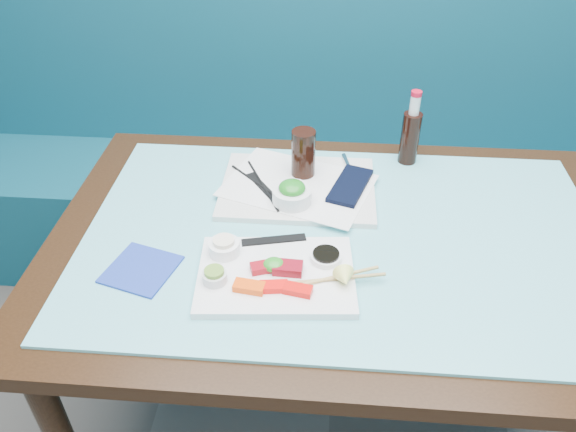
# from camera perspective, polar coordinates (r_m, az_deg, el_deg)

# --- Properties ---
(booth_bench) EXTENTS (3.00, 0.56, 1.17)m
(booth_bench) POSITION_cam_1_polar(r_m,az_deg,el_deg) (2.23, 5.10, 4.14)
(booth_bench) COLOR #0D4657
(booth_bench) RESTS_ON ground
(dining_table) EXTENTS (1.40, 0.90, 0.75)m
(dining_table) POSITION_cam_1_polar(r_m,az_deg,el_deg) (1.39, 5.44, -4.83)
(dining_table) COLOR black
(dining_table) RESTS_ON ground
(glass_top) EXTENTS (1.22, 0.76, 0.01)m
(glass_top) POSITION_cam_1_polar(r_m,az_deg,el_deg) (1.33, 5.66, -2.06)
(glass_top) COLOR #63BDC6
(glass_top) RESTS_ON dining_table
(sashimi_plate) EXTENTS (0.35, 0.26, 0.02)m
(sashimi_plate) POSITION_cam_1_polar(r_m,az_deg,el_deg) (1.21, -1.23, -6.05)
(sashimi_plate) COLOR white
(sashimi_plate) RESTS_ON glass_top
(salmon_left) EXTENTS (0.07, 0.04, 0.02)m
(salmon_left) POSITION_cam_1_polar(r_m,az_deg,el_deg) (1.16, -3.98, -7.19)
(salmon_left) COLOR #FF4C0A
(salmon_left) RESTS_ON sashimi_plate
(salmon_mid) EXTENTS (0.06, 0.04, 0.01)m
(salmon_mid) POSITION_cam_1_polar(r_m,az_deg,el_deg) (1.16, -1.48, -7.19)
(salmon_mid) COLOR #FF0F0A
(salmon_mid) RESTS_ON sashimi_plate
(salmon_right) EXTENTS (0.06, 0.04, 0.01)m
(salmon_right) POSITION_cam_1_polar(r_m,az_deg,el_deg) (1.15, 0.99, -7.50)
(salmon_right) COLOR red
(salmon_right) RESTS_ON sashimi_plate
(tuna_left) EXTENTS (0.06, 0.04, 0.02)m
(tuna_left) POSITION_cam_1_polar(r_m,az_deg,el_deg) (1.20, -2.64, -5.24)
(tuna_left) COLOR maroon
(tuna_left) RESTS_ON sashimi_plate
(tuna_right) EXTENTS (0.06, 0.04, 0.02)m
(tuna_right) POSITION_cam_1_polar(r_m,az_deg,el_deg) (1.20, -0.02, -5.31)
(tuna_right) COLOR maroon
(tuna_right) RESTS_ON sashimi_plate
(seaweed_garnish) EXTENTS (0.06, 0.05, 0.03)m
(seaweed_garnish) POSITION_cam_1_polar(r_m,az_deg,el_deg) (1.20, -1.43, -4.97)
(seaweed_garnish) COLOR #268E20
(seaweed_garnish) RESTS_ON sashimi_plate
(ramekin_wasabi) EXTENTS (0.06, 0.06, 0.02)m
(ramekin_wasabi) POSITION_cam_1_polar(r_m,az_deg,el_deg) (1.19, -7.46, -6.15)
(ramekin_wasabi) COLOR silver
(ramekin_wasabi) RESTS_ON sashimi_plate
(wasabi_fill) EXTENTS (0.05, 0.05, 0.01)m
(wasabi_fill) POSITION_cam_1_polar(r_m,az_deg,el_deg) (1.18, -7.52, -5.61)
(wasabi_fill) COLOR olive
(wasabi_fill) RESTS_ON ramekin_wasabi
(ramekin_ginger) EXTENTS (0.09, 0.09, 0.03)m
(ramekin_ginger) POSITION_cam_1_polar(r_m,az_deg,el_deg) (1.25, -6.50, -3.22)
(ramekin_ginger) COLOR white
(ramekin_ginger) RESTS_ON sashimi_plate
(ginger_fill) EXTENTS (0.06, 0.06, 0.01)m
(ginger_fill) POSITION_cam_1_polar(r_m,az_deg,el_deg) (1.24, -6.56, -2.54)
(ginger_fill) COLOR #F4E5C8
(ginger_fill) RESTS_ON ramekin_ginger
(soy_dish) EXTENTS (0.07, 0.07, 0.01)m
(soy_dish) POSITION_cam_1_polar(r_m,az_deg,el_deg) (1.23, 3.87, -4.19)
(soy_dish) COLOR white
(soy_dish) RESTS_ON sashimi_plate
(soy_fill) EXTENTS (0.07, 0.07, 0.01)m
(soy_fill) POSITION_cam_1_polar(r_m,az_deg,el_deg) (1.22, 3.89, -3.85)
(soy_fill) COLOR black
(soy_fill) RESTS_ON soy_dish
(lemon_wedge) EXTENTS (0.05, 0.04, 0.05)m
(lemon_wedge) POSITION_cam_1_polar(r_m,az_deg,el_deg) (1.16, 5.79, -6.31)
(lemon_wedge) COLOR #FDFF78
(lemon_wedge) RESTS_ON sashimi_plate
(chopstick_sleeve) EXTENTS (0.15, 0.06, 0.00)m
(chopstick_sleeve) POSITION_cam_1_polar(r_m,az_deg,el_deg) (1.28, -1.45, -2.44)
(chopstick_sleeve) COLOR black
(chopstick_sleeve) RESTS_ON sashimi_plate
(wooden_chopstick_a) EXTENTS (0.22, 0.10, 0.01)m
(wooden_chopstick_a) POSITION_cam_1_polar(r_m,az_deg,el_deg) (1.18, 4.03, -6.39)
(wooden_chopstick_a) COLOR tan
(wooden_chopstick_a) RESTS_ON sashimi_plate
(wooden_chopstick_b) EXTENTS (0.23, 0.06, 0.01)m
(wooden_chopstick_b) POSITION_cam_1_polar(r_m,az_deg,el_deg) (1.18, 4.52, -6.41)
(wooden_chopstick_b) COLOR #A7884E
(wooden_chopstick_b) RESTS_ON sashimi_plate
(serving_tray) EXTENTS (0.40, 0.30, 0.01)m
(serving_tray) POSITION_cam_1_polar(r_m,az_deg,el_deg) (1.47, 1.01, 2.87)
(serving_tray) COLOR silver
(serving_tray) RESTS_ON glass_top
(paper_placemat) EXTENTS (0.43, 0.36, 0.00)m
(paper_placemat) POSITION_cam_1_polar(r_m,az_deg,el_deg) (1.46, 1.01, 3.14)
(paper_placemat) COLOR white
(paper_placemat) RESTS_ON serving_tray
(seaweed_bowl) EXTENTS (0.13, 0.13, 0.04)m
(seaweed_bowl) POSITION_cam_1_polar(r_m,az_deg,el_deg) (1.39, 0.41, 2.06)
(seaweed_bowl) COLOR white
(seaweed_bowl) RESTS_ON serving_tray
(seaweed_salad) EXTENTS (0.07, 0.07, 0.03)m
(seaweed_salad) POSITION_cam_1_polar(r_m,az_deg,el_deg) (1.38, 0.41, 2.89)
(seaweed_salad) COLOR #1C7A1D
(seaweed_salad) RESTS_ON seaweed_bowl
(cola_glass) EXTENTS (0.06, 0.06, 0.13)m
(cola_glass) POSITION_cam_1_polar(r_m,az_deg,el_deg) (1.47, 1.57, 6.38)
(cola_glass) COLOR black
(cola_glass) RESTS_ON serving_tray
(navy_pouch) EXTENTS (0.13, 0.19, 0.01)m
(navy_pouch) POSITION_cam_1_polar(r_m,az_deg,el_deg) (1.46, 6.32, 3.07)
(navy_pouch) COLOR black
(navy_pouch) RESTS_ON serving_tray
(fork) EXTENTS (0.03, 0.10, 0.01)m
(fork) POSITION_cam_1_polar(r_m,az_deg,el_deg) (1.55, 6.07, 5.25)
(fork) COLOR silver
(fork) RESTS_ON serving_tray
(black_chopstick_a) EXTENTS (0.17, 0.17, 0.01)m
(black_chopstick_a) POSITION_cam_1_polar(r_m,az_deg,el_deg) (1.46, -2.90, 3.16)
(black_chopstick_a) COLOR black
(black_chopstick_a) RESTS_ON serving_tray
(black_chopstick_b) EXTENTS (0.11, 0.22, 0.01)m
(black_chopstick_b) POSITION_cam_1_polar(r_m,az_deg,el_deg) (1.46, -2.59, 3.15)
(black_chopstick_b) COLOR black
(black_chopstick_b) RESTS_ON serving_tray
(tray_sleeve) EXTENTS (0.09, 0.12, 0.00)m
(tray_sleeve) POSITION_cam_1_polar(r_m,az_deg,el_deg) (1.46, -2.74, 3.11)
(tray_sleeve) COLOR black
(tray_sleeve) RESTS_ON serving_tray
(cola_bottle_body) EXTENTS (0.06, 0.06, 0.15)m
(cola_bottle_body) POSITION_cam_1_polar(r_m,az_deg,el_deg) (1.59, 12.28, 7.74)
(cola_bottle_body) COLOR black
(cola_bottle_body) RESTS_ON glass_top
(cola_bottle_neck) EXTENTS (0.03, 0.03, 0.05)m
(cola_bottle_neck) POSITION_cam_1_polar(r_m,az_deg,el_deg) (1.54, 12.77, 10.95)
(cola_bottle_neck) COLOR silver
(cola_bottle_neck) RESTS_ON cola_bottle_body
(cola_bottle_cap) EXTENTS (0.03, 0.03, 0.01)m
(cola_bottle_cap) POSITION_cam_1_polar(r_m,az_deg,el_deg) (1.53, 12.94, 12.04)
(cola_bottle_cap) COLOR red
(cola_bottle_cap) RESTS_ON cola_bottle_neck
(blue_napkin) EXTENTS (0.17, 0.17, 0.01)m
(blue_napkin) POSITION_cam_1_polar(r_m,az_deg,el_deg) (1.27, -14.70, -5.25)
(blue_napkin) COLOR navy
(blue_napkin) RESTS_ON glass_top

